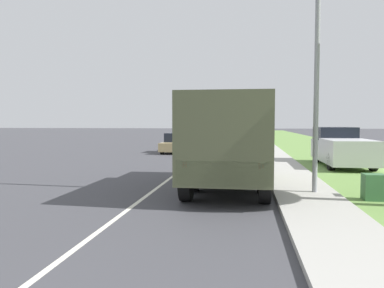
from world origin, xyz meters
The scene contains 10 objects.
ground_plane centered at (0.00, 40.00, 0.00)m, with size 180.00×180.00×0.00m, color #424247.
lane_centre_stripe centered at (0.00, 40.00, 0.00)m, with size 0.12×120.00×0.00m.
sidewalk_right centered at (4.50, 40.00, 0.06)m, with size 1.80×120.00×0.12m.
grass_strip_right centered at (8.90, 40.00, 0.01)m, with size 7.00×120.00×0.02m.
military_truck centered at (2.26, 12.78, 1.60)m, with size 2.35×6.53×2.85m.
car_nearest_ahead centered at (-1.84, 26.63, 0.62)m, with size 1.87×4.24×1.36m.
car_second_ahead centered at (-1.86, 35.61, 0.65)m, with size 1.93×3.91×1.42m.
pickup_truck centered at (7.33, 19.78, 0.89)m, with size 1.97×5.24×1.83m.
lamp_post centered at (4.56, 11.98, 4.83)m, with size 1.69×0.24×8.04m.
utility_box centered at (6.20, 11.53, 0.37)m, with size 0.55×0.45×0.70m.
Camera 1 is at (2.78, 1.04, 2.10)m, focal length 35.00 mm.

